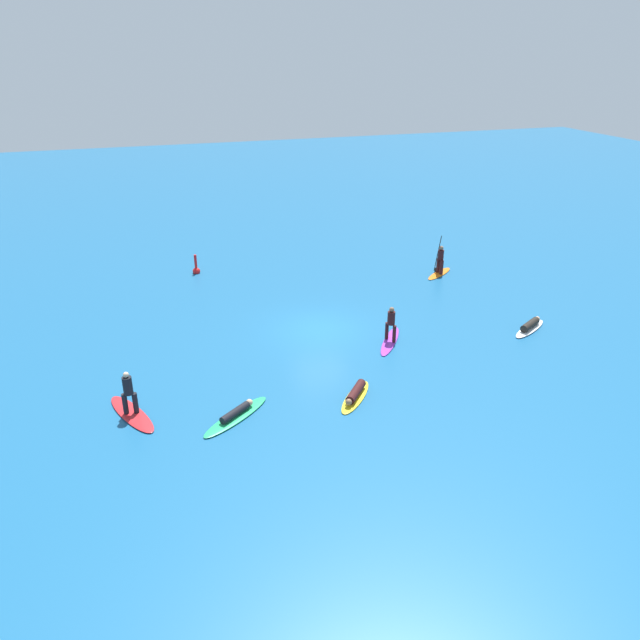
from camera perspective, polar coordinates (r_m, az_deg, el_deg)
ground_plane at (r=28.64m, az=0.00°, el=-0.91°), size 120.00×120.00×0.00m
surfer_on_orange_board at (r=36.09m, az=11.12°, el=5.03°), size 2.38×1.95×2.28m
surfer_on_purple_board at (r=27.48m, az=6.60°, el=-1.13°), size 2.22×2.83×1.69m
surfer_on_white_board at (r=30.23m, az=19.02°, el=-0.56°), size 2.56×1.85×0.46m
surfer_on_yellow_board at (r=23.29m, az=3.31°, el=-6.93°), size 2.12×2.38×0.42m
surfer_on_red_board at (r=23.16m, az=-17.27°, el=-7.61°), size 1.92×3.16×1.77m
surfer_on_green_board at (r=22.37m, az=-7.81°, el=-8.73°), size 2.98×2.50×0.38m
marker_buoy at (r=36.43m, az=-11.47°, el=4.64°), size 0.44×0.44×1.22m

